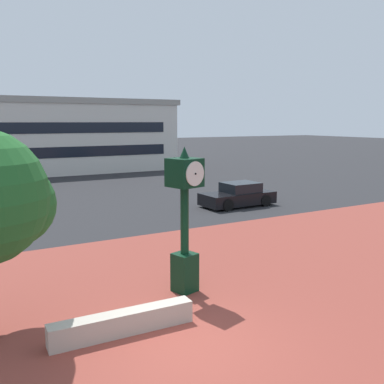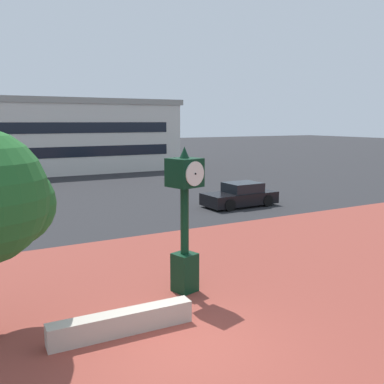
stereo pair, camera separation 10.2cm
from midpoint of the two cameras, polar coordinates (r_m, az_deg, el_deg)
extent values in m
plane|color=#262628|center=(9.57, -0.67, -19.29)|extent=(200.00, 200.00, 0.00)
cube|color=brown|center=(11.38, -6.16, -14.47)|extent=(44.00, 12.45, 0.01)
cube|color=#ADA393|center=(9.94, -8.87, -16.66)|extent=(3.21, 0.50, 0.50)
cube|color=black|center=(11.92, -0.71, -10.55)|extent=(0.69, 0.69, 1.07)
cylinder|color=black|center=(11.51, -0.73, -3.77)|extent=(0.22, 0.22, 1.82)
cube|color=black|center=(11.29, -0.74, 2.59)|extent=(0.92, 0.92, 0.75)
cylinder|color=silver|center=(11.57, -2.07, 2.75)|extent=(0.62, 0.20, 0.63)
sphere|color=black|center=(11.59, -2.14, 2.76)|extent=(0.05, 0.05, 0.05)
cylinder|color=silver|center=(11.02, 0.66, 2.42)|extent=(0.62, 0.20, 0.63)
sphere|color=black|center=(11.00, 0.73, 2.41)|extent=(0.05, 0.05, 0.05)
cone|color=black|center=(11.24, -0.75, 5.25)|extent=(0.26, 0.26, 0.30)
sphere|color=#236028|center=(10.36, -22.31, -1.49)|extent=(1.87, 1.87, 1.87)
cube|color=black|center=(23.70, 6.41, -0.80)|extent=(4.10, 1.90, 0.64)
cube|color=black|center=(23.73, 6.83, 0.57)|extent=(1.90, 1.60, 0.56)
cylinder|color=black|center=(22.32, 5.11, -1.72)|extent=(0.65, 0.24, 0.64)
cylinder|color=black|center=(23.69, 2.75, -1.05)|extent=(0.65, 0.24, 0.64)
cylinder|color=black|center=(23.85, 10.04, -1.12)|extent=(0.65, 0.24, 0.64)
cylinder|color=black|center=(25.13, 7.55, -0.52)|extent=(0.65, 0.24, 0.64)
cube|color=beige|center=(41.94, -23.09, 6.46)|extent=(29.34, 10.06, 6.05)
cube|color=gray|center=(41.95, -23.38, 10.93)|extent=(29.93, 10.26, 0.50)
cube|color=black|center=(36.98, -22.15, 4.67)|extent=(26.41, 0.04, 0.90)
cube|color=black|center=(36.90, -22.35, 7.79)|extent=(26.41, 0.04, 0.90)
camera|label=1|loc=(0.05, -89.74, 0.04)|focal=40.44mm
camera|label=2|loc=(0.05, 90.26, -0.04)|focal=40.44mm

